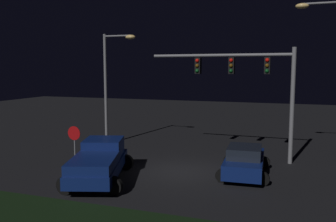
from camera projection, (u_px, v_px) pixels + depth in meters
name	position (u px, v px, depth m)	size (l,w,h in m)	color
ground_plane	(180.00, 171.00, 18.99)	(80.00, 80.00, 0.00)	black
pickup_truck	(100.00, 159.00, 17.39)	(3.97, 5.75, 1.80)	navy
car_sedan	(245.00, 161.00, 18.15)	(2.65, 4.50, 1.51)	navy
traffic_signal_gantry	(248.00, 76.00, 20.69)	(8.32, 0.56, 6.50)	slate
street_lamp_left	(112.00, 75.00, 24.96)	(2.40, 0.44, 7.67)	slate
street_lamp_right	(336.00, 64.00, 19.51)	(2.80, 0.44, 8.98)	slate
stop_sign	(74.00, 138.00, 19.67)	(0.76, 0.08, 2.23)	slate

